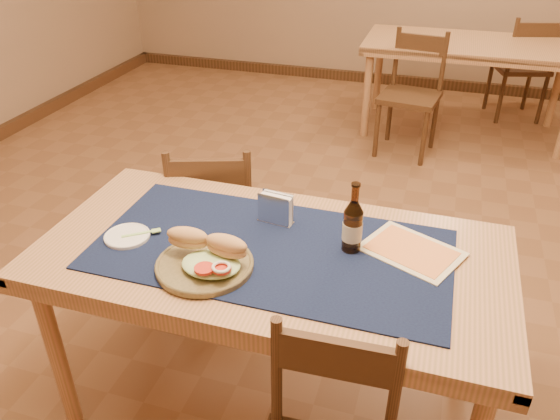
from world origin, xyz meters
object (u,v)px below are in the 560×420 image
(beer_bottle, at_px, (353,226))
(napkin_holder, at_px, (276,209))
(sandwich_plate, at_px, (207,259))
(main_table, at_px, (272,269))
(chair_main_far, at_px, (214,218))
(back_table, at_px, (471,52))

(beer_bottle, distance_m, napkin_holder, 0.31)
(sandwich_plate, bearing_deg, main_table, 45.22)
(chair_main_far, xyz_separation_m, sandwich_plate, (0.31, -0.74, 0.34))
(napkin_holder, bearing_deg, main_table, -77.48)
(main_table, bearing_deg, beer_bottle, 16.28)
(back_table, distance_m, napkin_holder, 3.08)
(main_table, height_order, napkin_holder, napkin_holder)
(sandwich_plate, bearing_deg, chair_main_far, 112.86)
(main_table, xyz_separation_m, back_table, (0.64, 3.17, 0.00))
(main_table, relative_size, sandwich_plate, 5.05)
(main_table, relative_size, napkin_holder, 11.73)
(chair_main_far, bearing_deg, beer_bottle, -34.32)
(sandwich_plate, bearing_deg, napkin_holder, 68.96)
(sandwich_plate, relative_size, beer_bottle, 1.26)
(chair_main_far, distance_m, beer_bottle, 0.98)
(back_table, distance_m, chair_main_far, 2.83)
(sandwich_plate, height_order, napkin_holder, sandwich_plate)
(main_table, xyz_separation_m, sandwich_plate, (-0.16, -0.16, 0.12))
(back_table, xyz_separation_m, beer_bottle, (-0.38, -3.09, 0.18))
(main_table, height_order, back_table, same)
(back_table, relative_size, sandwich_plate, 5.25)
(back_table, height_order, sandwich_plate, sandwich_plate)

